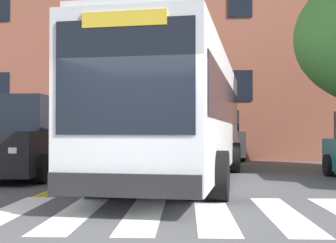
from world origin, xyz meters
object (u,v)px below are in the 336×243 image
object	(u,v)px
car_black_near_lane	(29,140)
traffic_light_overhead	(128,58)
car_silver_behind_bus	(214,137)
city_bus	(183,112)

from	to	relation	value
car_black_near_lane	traffic_light_overhead	distance (m)	4.26
car_silver_behind_bus	car_black_near_lane	bearing A→B (deg)	-122.80
city_bus	car_silver_behind_bus	distance (m)	9.44
city_bus	car_black_near_lane	bearing A→B (deg)	173.67
city_bus	car_black_near_lane	size ratio (longest dim) A/B	2.38
city_bus	car_silver_behind_bus	xyz separation A→B (m)	(1.14, 9.33, -0.80)
car_black_near_lane	traffic_light_overhead	bearing A→B (deg)	37.63
car_black_near_lane	city_bus	bearing A→B (deg)	-6.33
car_silver_behind_bus	traffic_light_overhead	xyz separation A→B (m)	(-3.07, -6.81, 2.72)
car_silver_behind_bus	traffic_light_overhead	distance (m)	7.95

